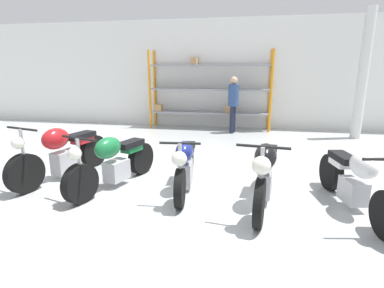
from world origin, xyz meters
name	(u,v)px	position (x,y,z in m)	size (l,w,h in m)	color
ground_plane	(188,191)	(0.00, 0.00, 0.00)	(30.00, 30.00, 0.00)	#B2B7B7
back_wall	(222,74)	(0.00, 5.87, 1.80)	(30.00, 0.08, 3.60)	white
shelving_rack	(208,90)	(-0.44, 5.50, 1.30)	(4.05, 0.63, 2.58)	orange
support_pillar	(363,75)	(4.04, 4.77, 1.80)	(0.28, 0.28, 3.60)	silver
motorcycle_red	(63,153)	(-2.37, 0.19, 0.47)	(0.86, 2.16, 1.07)	black
motorcycle_green	(114,162)	(-1.26, -0.04, 0.44)	(0.91, 2.04, 1.00)	black
motorcycle_blue	(185,164)	(-0.05, 0.05, 0.44)	(0.58, 1.95, 0.96)	black
motorcycle_black	(265,171)	(1.21, -0.27, 0.51)	(0.65, 2.12, 1.06)	black
motorcycle_white	(356,181)	(2.47, -0.24, 0.44)	(0.76, 2.13, 0.99)	black
person_browsing	(233,100)	(0.46, 4.87, 1.03)	(0.39, 0.39, 1.75)	#1E2338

